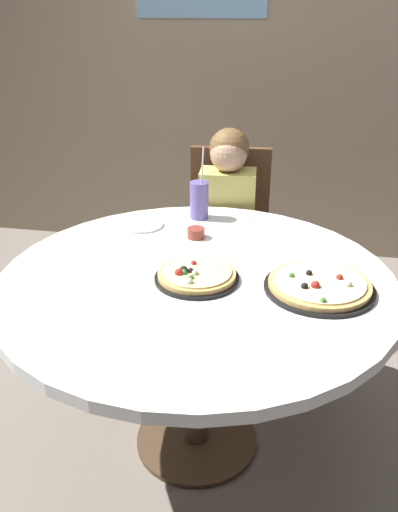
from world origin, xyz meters
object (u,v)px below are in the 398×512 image
Objects in this scene: dining_table at (196,297)px; plate_small at (142,225)px; pizza_veggie at (319,285)px; soda_cup at (199,200)px; pizza_cheese at (196,275)px; sauce_bowl at (196,233)px; chair_wooden at (228,233)px; diner_child at (225,257)px.

plate_small is (-0.31, 0.40, 0.09)m from dining_table.
pizza_veggie is 1.16× the size of soda_cup.
pizza_cheese is 0.53m from plate_small.
dining_table is 4.74× the size of pizza_cheese.
sauce_bowl is at bearing -17.79° from plate_small.
sauce_bowl is at bearing 101.09° from pizza_cheese.
pizza_veggie is at bearing 0.73° from pizza_cheese.
dining_table is 1.43× the size of chair_wooden.
dining_table is 0.42m from pizza_veggie.
chair_wooden is at bearing 84.51° from sauce_bowl.
soda_cup reaches higher than chair_wooden.
pizza_cheese is (-0.40, -0.01, 0.00)m from pizza_veggie.
plate_small is at bearing 127.92° from dining_table.
pizza_veggie is at bearing -61.30° from diner_child.
dining_table is 0.91m from chair_wooden.
chair_wooden reaches higher than pizza_cheese.
soda_cup is (-0.09, -0.18, 0.35)m from diner_child.
pizza_cheese is (0.01, -0.93, 0.24)m from chair_wooden.
pizza_veggie is at bearing -65.70° from chair_wooden.
chair_wooden is 2.65× the size of pizza_veggie.
pizza_cheese is 0.93× the size of soda_cup.
diner_child is at bearing 62.93° from soda_cup.
pizza_veggie is (0.42, -0.92, 0.24)m from chair_wooden.
soda_cup is 4.40× the size of sauce_bowl.
pizza_veggie is 1.25× the size of pizza_cheese.
plate_small is (-0.30, -0.50, 0.22)m from chair_wooden.
soda_cup is 0.27m from plate_small.
plate_small is (-0.72, 0.42, -0.01)m from pizza_veggie.
chair_wooden reaches higher than pizza_veggie.
diner_child reaches higher than soda_cup.
plate_small is at bearing -121.11° from chair_wooden.
pizza_veggie is 1.99× the size of plate_small.
diner_child is 0.52m from plate_small.
dining_table is at bearing -89.60° from chair_wooden.
sauce_bowl is at bearing 101.07° from dining_table.
plate_small is (-0.22, -0.13, -0.08)m from soda_cup.
pizza_veggie and pizza_cheese have the same top height.
soda_cup is 1.71× the size of plate_small.
pizza_veggie is at bearing -48.10° from soda_cup.
diner_child reaches higher than pizza_veggie.
pizza_veggie is (0.40, -0.74, 0.28)m from diner_child.
diner_child is 0.49m from sauce_bowl.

